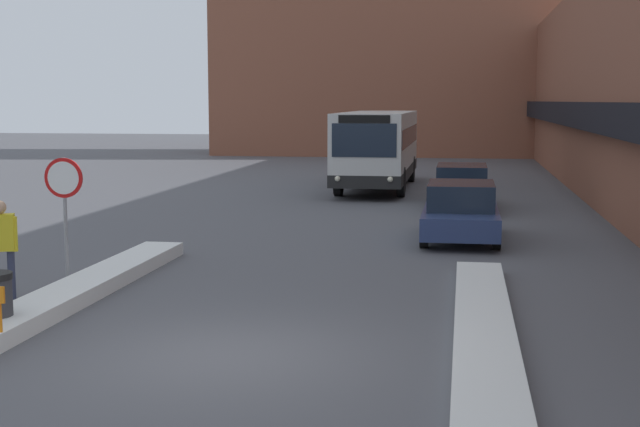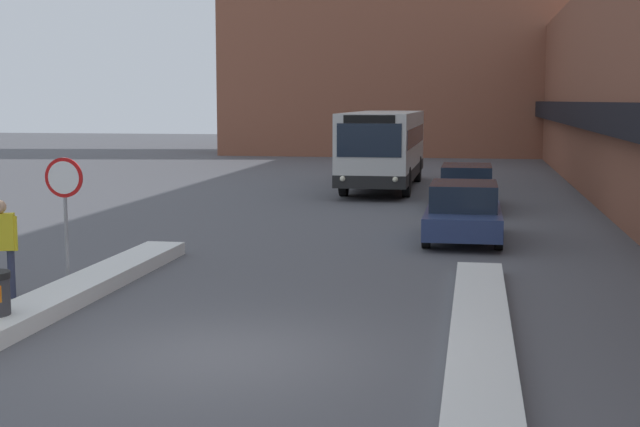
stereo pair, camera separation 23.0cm
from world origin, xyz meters
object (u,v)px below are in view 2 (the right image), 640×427
Objects in this scene: parked_car_front at (463,212)px; pedestrian at (1,240)px; stop_sign at (65,193)px; city_bus at (384,147)px; parked_car_middle at (466,187)px.

pedestrian reaches higher than parked_car_front.
city_bus is at bearing 78.74° from stop_sign.
stop_sign is (-4.03, -20.24, 0.10)m from city_bus.
parked_car_front is at bearing 43.61° from stop_sign.
parked_car_front is at bearing -75.60° from city_bus.
city_bus is 5.82× the size of pedestrian.
pedestrian is at bearing -102.37° from city_bus.
pedestrian is at bearing -134.38° from parked_car_front.
city_bus is 7.14m from parked_car_middle.
parked_car_middle is at bearing -61.39° from city_bus.
parked_car_front reaches higher than parked_car_middle.
stop_sign reaches higher than parked_car_front.
city_bus reaches higher than parked_car_middle.
city_bus is 2.15× the size of parked_car_middle.
city_bus is 13.64m from parked_car_front.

